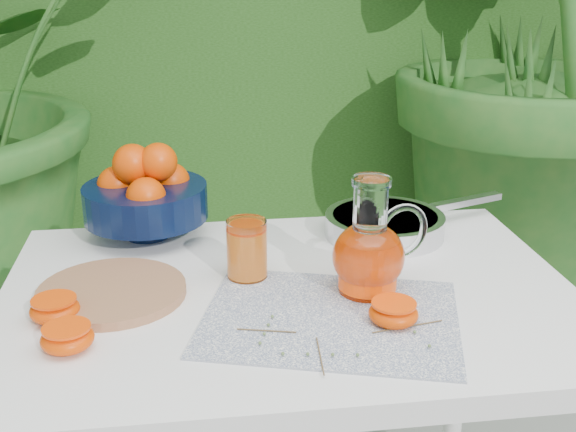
{
  "coord_description": "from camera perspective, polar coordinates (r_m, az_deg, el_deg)",
  "views": [
    {
      "loc": [
        -0.08,
        -1.11,
        1.31
      ],
      "look_at": [
        0.07,
        0.03,
        0.88
      ],
      "focal_mm": 45.0,
      "sensor_mm": 36.0,
      "label": 1
    }
  ],
  "objects": [
    {
      "name": "potted_plant_right",
      "position": [
        2.63,
        16.4,
        13.75
      ],
      "size": [
        2.93,
        2.93,
        2.08
      ],
      "primitive_type": "imported",
      "rotation": [
        0.0,
        0.0,
        2.41
      ],
      "color": "#226322",
      "rests_on": "ground"
    },
    {
      "name": "white_table",
      "position": [
        1.3,
        0.12,
        -9.06
      ],
      "size": [
        1.0,
        0.7,
        0.75
      ],
      "color": "white",
      "rests_on": "ground"
    },
    {
      "name": "placemat",
      "position": [
        1.17,
        3.38,
        -8.02
      ],
      "size": [
        0.48,
        0.42,
        0.0
      ],
      "primitive_type": "cube",
      "rotation": [
        0.0,
        0.0,
        -0.29
      ],
      "color": "#0E1F4F",
      "rests_on": "white_table"
    },
    {
      "name": "cutting_board",
      "position": [
        1.27,
        -13.75,
        -5.84
      ],
      "size": [
        0.26,
        0.26,
        0.02
      ],
      "primitive_type": "cylinder",
      "rotation": [
        0.0,
        0.0,
        -0.04
      ],
      "color": "#A46C4A",
      "rests_on": "white_table"
    },
    {
      "name": "fruit_bowl",
      "position": [
        1.49,
        -11.21,
        1.73
      ],
      "size": [
        0.27,
        0.27,
        0.2
      ],
      "color": "black",
      "rests_on": "white_table"
    },
    {
      "name": "juice_pitcher",
      "position": [
        1.23,
        6.48,
        -2.9
      ],
      "size": [
        0.19,
        0.15,
        0.2
      ],
      "color": "white",
      "rests_on": "white_table"
    },
    {
      "name": "juice_tumbler",
      "position": [
        1.29,
        -3.26,
        -2.71
      ],
      "size": [
        0.08,
        0.08,
        0.11
      ],
      "color": "white",
      "rests_on": "white_table"
    },
    {
      "name": "saute_pan",
      "position": [
        1.5,
        7.76,
        -0.59
      ],
      "size": [
        0.45,
        0.31,
        0.05
      ],
      "color": "silver",
      "rests_on": "white_table"
    },
    {
      "name": "orange_halves",
      "position": [
        1.14,
        -9.02,
        -8.08
      ],
      "size": [
        0.62,
        0.18,
        0.04
      ],
      "color": "#ED5002",
      "rests_on": "white_table"
    },
    {
      "name": "thyme_sprigs",
      "position": [
        1.11,
        3.74,
        -9.46
      ],
      "size": [
        0.32,
        0.18,
        0.01
      ],
      "color": "brown",
      "rests_on": "white_table"
    }
  ]
}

